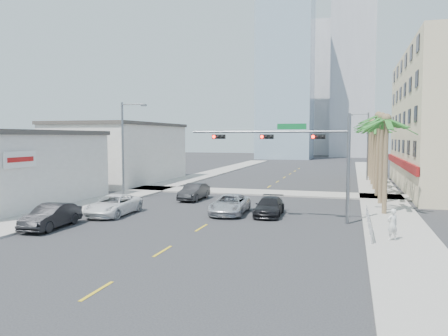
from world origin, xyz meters
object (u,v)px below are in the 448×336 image
car_parked_far (114,205)px  car_lane_center (230,204)px  traffic_signal_mast (300,148)px  pedestrian (392,224)px  car_lane_right (269,207)px  car_parked_mid (51,216)px  car_lane_left (194,192)px

car_parked_far → car_lane_center: size_ratio=1.02×
traffic_signal_mast → pedestrian: (5.64, -4.74, -4.04)m
traffic_signal_mast → car_lane_right: 5.24m
pedestrian → car_parked_mid: bearing=-25.2°
traffic_signal_mast → car_parked_mid: bearing=-155.7°
car_parked_mid → car_lane_right: car_parked_mid is taller
car_parked_mid → car_lane_right: size_ratio=1.01×
car_lane_center → pedestrian: pedestrian is taller
car_parked_mid → car_lane_left: bearing=69.6°
car_parked_mid → car_parked_far: bearing=72.2°
traffic_signal_mast → car_lane_right: bearing=146.3°
traffic_signal_mast → car_parked_far: size_ratio=2.05×
traffic_signal_mast → car_lane_center: traffic_signal_mast is taller
traffic_signal_mast → pedestrian: traffic_signal_mast is taller
traffic_signal_mast → car_lane_right: traffic_signal_mast is taller
car_parked_mid → pedestrian: bearing=2.4°
car_lane_center → car_parked_far: bearing=-163.6°
car_parked_far → car_lane_right: car_parked_far is taller
car_parked_far → traffic_signal_mast: bearing=5.1°
car_parked_far → car_lane_right: size_ratio=1.16×
car_parked_mid → pedestrian: pedestrian is taller
traffic_signal_mast → car_lane_center: bearing=165.5°
car_parked_mid → car_lane_center: 12.59m
car_lane_left → car_parked_mid: bearing=-105.9°
car_lane_left → car_lane_right: car_lane_left is taller
traffic_signal_mast → car_parked_far: traffic_signal_mast is taller
car_parked_mid → car_lane_center: (9.59, 8.15, -0.04)m
car_parked_mid → car_lane_left: 15.01m
car_parked_mid → pedestrian: (20.60, 2.02, 0.25)m
car_lane_left → traffic_signal_mast: bearing=-34.4°
pedestrian → car_lane_right: bearing=-69.1°
car_lane_left → car_lane_center: (5.16, -6.19, -0.02)m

